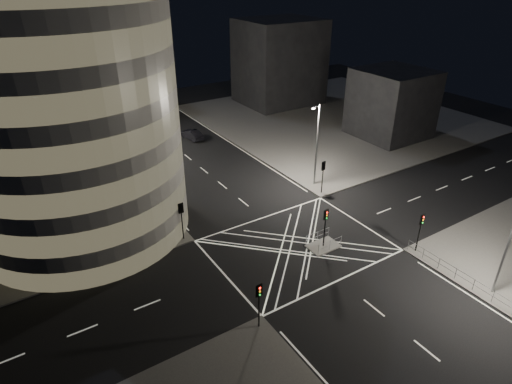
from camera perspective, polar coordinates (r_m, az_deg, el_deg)
ground at (r=41.72m, az=5.49°, el=-7.12°), size 120.00×120.00×0.00m
sidewalk_far_right at (r=77.32m, az=10.46°, el=9.80°), size 42.00×42.00×0.15m
central_island at (r=41.84m, az=8.94°, el=-7.13°), size 3.00×2.00×0.15m
building_right_far at (r=83.26m, az=3.09°, el=16.94°), size 14.00×12.00×15.00m
building_right_near at (r=69.35m, az=17.63°, el=11.20°), size 10.00×10.00×10.00m
building_far_end at (r=87.45m, az=-21.47°, el=16.59°), size 18.00×8.00×18.00m
tree_a at (r=41.79m, az=-13.47°, el=-0.10°), size 4.05×4.05×6.95m
tree_b at (r=47.07m, az=-16.01°, el=2.58°), size 4.36×4.36×6.88m
tree_c at (r=52.24m, az=-18.15°, el=5.41°), size 4.50×4.50×7.42m
tree_d at (r=57.73m, az=-19.85°, el=7.32°), size 4.80×4.80×7.62m
tree_e at (r=63.55m, az=-21.13°, el=8.20°), size 4.35×4.35×6.57m
traffic_signal_fl at (r=41.36m, az=-9.92°, el=-2.96°), size 0.55×0.22×4.00m
traffic_signal_nl at (r=31.54m, az=0.40°, el=-13.93°), size 0.55×0.22×4.00m
traffic_signal_fr at (r=49.69m, az=8.93°, el=2.74°), size 0.55×0.22×4.00m
traffic_signal_nr at (r=41.87m, az=21.10°, el=-4.21°), size 0.55×0.22×4.00m
traffic_signal_island at (r=40.27m, az=9.24°, el=-3.84°), size 0.55×0.22×4.00m
street_lamp_left_near at (r=44.29m, az=-13.67°, el=2.71°), size 1.25×0.25×10.00m
street_lamp_left_far at (r=60.54m, az=-19.69°, el=8.84°), size 1.25×0.25×10.00m
street_lamp_right_far at (r=50.54m, az=8.08°, el=6.51°), size 1.25×0.25×10.00m
street_lamp_right_near at (r=38.19m, az=30.77°, el=-5.24°), size 1.25×0.25×10.00m
railing_near_right at (r=40.52m, az=26.04°, el=-10.37°), size 0.06×11.70×1.10m
railing_island_south at (r=40.95m, az=9.83°, el=-7.02°), size 2.80×0.06×1.10m
railing_island_north at (r=42.03m, az=8.21°, el=-5.85°), size 2.80×0.06×1.10m
sedan at (r=66.91m, az=-8.57°, el=7.60°), size 2.18×4.62×1.47m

